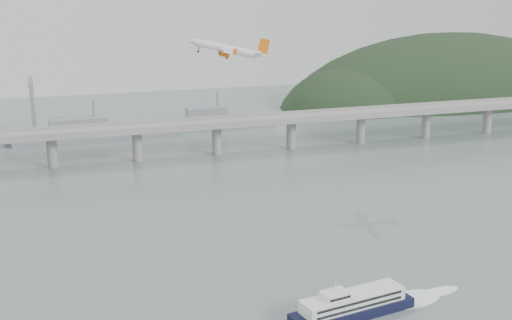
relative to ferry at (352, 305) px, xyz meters
name	(u,v)px	position (x,y,z in m)	size (l,w,h in m)	color
ground	(303,296)	(-10.71, 18.33, -3.75)	(900.00, 900.00, 0.00)	slate
bridge	(183,130)	(-11.86, 218.33, 13.90)	(800.00, 22.00, 23.90)	gray
headland	(458,118)	(274.47, 350.08, -23.09)	(365.00, 155.00, 156.00)	black
ferry	(352,305)	(0.00, 0.00, 0.00)	(72.99, 21.87, 13.83)	black
airliner	(228,49)	(-12.34, 109.68, 74.50)	(37.37, 34.26, 10.92)	silver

